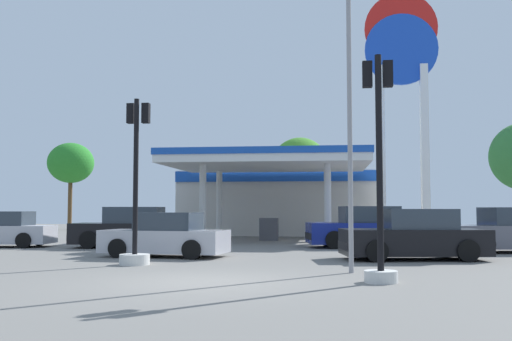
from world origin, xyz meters
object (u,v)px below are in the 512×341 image
at_px(car_2, 414,237).
at_px(car_4, 165,237).
at_px(traffic_signal_1, 136,211).
at_px(tree_0, 71,163).
at_px(car_3, 2,231).
at_px(car_0, 131,229).
at_px(car_5, 366,229).
at_px(corner_streetlamp, 350,88).
at_px(tree_1, 300,171).
at_px(car_1, 512,232).
at_px(traffic_signal_0, 380,190).
at_px(station_pole_sign, 402,81).

xyz_separation_m(car_2, car_4, (-7.87, 0.15, -0.05)).
bearing_deg(traffic_signal_1, tree_0, 118.13).
bearing_deg(car_3, car_0, 3.20).
relative_size(car_5, corner_streetlamp, 0.64).
relative_size(car_0, traffic_signal_1, 1.01).
bearing_deg(traffic_signal_1, tree_1, 82.09).
height_order(car_1, traffic_signal_1, traffic_signal_1).
xyz_separation_m(car_1, traffic_signal_1, (-11.90, -6.16, 0.76)).
distance_m(car_3, corner_streetlamp, 16.57).
height_order(car_5, traffic_signal_0, traffic_signal_0).
bearing_deg(car_3, corner_streetlamp, -31.05).
relative_size(car_3, tree_1, 0.65).
bearing_deg(car_2, traffic_signal_1, -162.07).
relative_size(station_pole_sign, car_3, 3.13).
xyz_separation_m(tree_0, corner_streetlamp, (19.59, -27.18, -0.44)).
bearing_deg(traffic_signal_1, corner_streetlamp, -14.99).
height_order(car_1, car_4, car_1).
bearing_deg(car_2, station_pole_sign, 84.13).
xyz_separation_m(car_1, car_3, (-19.81, 0.57, -0.07)).
height_order(tree_0, corner_streetlamp, corner_streetlamp).
distance_m(car_1, tree_0, 32.41).
height_order(car_2, tree_1, tree_1).
xyz_separation_m(tree_1, corner_streetlamp, (2.47, -26.26, 0.36)).
relative_size(car_1, corner_streetlamp, 0.63).
xyz_separation_m(car_5, tree_0, (-20.55, 17.36, 4.19)).
height_order(car_3, corner_streetlamp, corner_streetlamp).
height_order(car_3, car_4, car_3).
xyz_separation_m(car_4, corner_streetlamp, (5.81, -4.30, 3.85)).
distance_m(car_2, traffic_signal_0, 6.08).
height_order(car_1, tree_1, tree_1).
distance_m(car_4, tree_0, 27.05).
distance_m(tree_0, corner_streetlamp, 33.51).
bearing_deg(traffic_signal_1, car_2, 17.93).
xyz_separation_m(station_pole_sign, car_0, (-11.86, -8.66, -7.62)).
relative_size(tree_1, corner_streetlamp, 0.86).
bearing_deg(car_4, traffic_signal_1, -91.98).
height_order(station_pole_sign, car_1, station_pole_sign).
bearing_deg(tree_0, car_2, -46.76).
relative_size(station_pole_sign, tree_0, 2.03).
distance_m(car_5, traffic_signal_0, 11.48).
bearing_deg(station_pole_sign, car_2, -95.87).
height_order(car_1, car_5, car_5).
xyz_separation_m(car_4, traffic_signal_0, (6.36, -5.90, 1.30)).
height_order(car_4, tree_0, tree_0).
bearing_deg(car_5, station_pole_sign, 71.80).
bearing_deg(car_5, tree_0, 139.80).
bearing_deg(tree_0, car_1, -37.22).
relative_size(car_3, tree_0, 0.65).
bearing_deg(corner_streetlamp, car_0, 134.45).
relative_size(car_0, car_1, 0.99).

